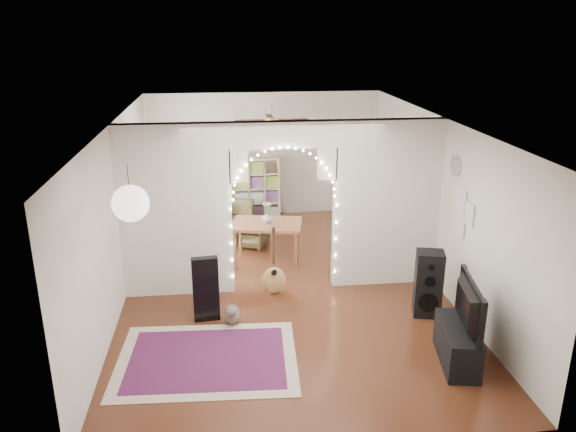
{
  "coord_description": "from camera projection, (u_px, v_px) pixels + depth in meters",
  "views": [
    {
      "loc": [
        -0.9,
        -8.25,
        4.06
      ],
      "look_at": [
        0.11,
        0.3,
        1.11
      ],
      "focal_mm": 35.0,
      "sensor_mm": 36.0,
      "label": 1
    }
  ],
  "objects": [
    {
      "name": "flower_vase",
      "position": [
        267.0,
        218.0,
        9.81
      ],
      "size": [
        0.21,
        0.21,
        0.19
      ],
      "primitive_type": "imported",
      "rotation": [
        0.0,
        0.0,
        -0.18
      ],
      "color": "silver",
      "rests_on": "dining_table"
    },
    {
      "name": "wall_left",
      "position": [
        119.0,
        214.0,
        8.45
      ],
      "size": [
        0.02,
        7.5,
        2.7
      ],
      "primitive_type": "cube",
      "color": "silver",
      "rests_on": "floor"
    },
    {
      "name": "ceiling_fan",
      "position": [
        271.0,
        120.0,
        10.27
      ],
      "size": [
        1.1,
        1.1,
        0.3
      ],
      "primitive_type": null,
      "color": "#B1923B",
      "rests_on": "ceiling"
    },
    {
      "name": "tabby_cat",
      "position": [
        232.0,
        314.0,
        7.99
      ],
      "size": [
        0.27,
        0.54,
        0.35
      ],
      "rotation": [
        0.0,
        0.0,
        -0.12
      ],
      "color": "brown",
      "rests_on": "floor"
    },
    {
      "name": "picture_frames",
      "position": [
        463.0,
        213.0,
        8.02
      ],
      "size": [
        0.02,
        0.5,
        0.7
      ],
      "primitive_type": null,
      "color": "white",
      "rests_on": "wall_right"
    },
    {
      "name": "dining_table",
      "position": [
        267.0,
        227.0,
        9.86
      ],
      "size": [
        1.32,
        1.0,
        0.76
      ],
      "rotation": [
        0.0,
        0.0,
        -0.18
      ],
      "color": "brown",
      "rests_on": "floor"
    },
    {
      "name": "bookcase",
      "position": [
        249.0,
        188.0,
        12.19
      ],
      "size": [
        1.34,
        0.45,
        1.36
      ],
      "primitive_type": "cube",
      "rotation": [
        0.0,
        0.0,
        -0.09
      ],
      "color": "#C5B18E",
      "rests_on": "floor"
    },
    {
      "name": "floor",
      "position": [
        283.0,
        286.0,
        9.17
      ],
      "size": [
        7.5,
        7.5,
        0.0
      ],
      "primitive_type": "plane",
      "color": "black",
      "rests_on": "ground"
    },
    {
      "name": "media_console",
      "position": [
        457.0,
        345.0,
        7.03
      ],
      "size": [
        0.57,
        1.05,
        0.5
      ],
      "primitive_type": "cube",
      "rotation": [
        0.0,
        0.0,
        -0.18
      ],
      "color": "black",
      "rests_on": "floor"
    },
    {
      "name": "wall_right",
      "position": [
        438.0,
        202.0,
        9.01
      ],
      "size": [
        0.02,
        7.5,
        2.7
      ],
      "primitive_type": "cube",
      "color": "silver",
      "rests_on": "floor"
    },
    {
      "name": "area_rug",
      "position": [
        207.0,
        359.0,
        7.17
      ],
      "size": [
        2.36,
        1.83,
        0.02
      ],
      "primitive_type": "cube",
      "rotation": [
        0.0,
        0.0,
        -0.05
      ],
      "color": "maroon",
      "rests_on": "floor"
    },
    {
      "name": "divider_wall",
      "position": [
        283.0,
        203.0,
        8.71
      ],
      "size": [
        5.0,
        0.2,
        2.7
      ],
      "color": "silver",
      "rests_on": "floor"
    },
    {
      "name": "floor_speaker",
      "position": [
        428.0,
        284.0,
        8.13
      ],
      "size": [
        0.45,
        0.41,
        0.99
      ],
      "rotation": [
        0.0,
        0.0,
        -0.24
      ],
      "color": "black",
      "rests_on": "floor"
    },
    {
      "name": "dining_chair_left",
      "position": [
        252.0,
        234.0,
        10.75
      ],
      "size": [
        0.68,
        0.69,
        0.48
      ],
      "primitive_type": "imported",
      "rotation": [
        0.0,
        0.0,
        -0.41
      ],
      "color": "#4A4125",
      "rests_on": "floor"
    },
    {
      "name": "dining_chair_right",
      "position": [
        239.0,
        215.0,
        11.73
      ],
      "size": [
        0.69,
        0.7,
        0.56
      ],
      "primitive_type": "imported",
      "rotation": [
        0.0,
        0.0,
        -0.16
      ],
      "color": "#4A4125",
      "rests_on": "floor"
    },
    {
      "name": "tv",
      "position": [
        462.0,
        305.0,
        6.85
      ],
      "size": [
        0.33,
        1.08,
        0.62
      ],
      "primitive_type": "imported",
      "rotation": [
        0.0,
        0.0,
        1.39
      ],
      "color": "black",
      "rests_on": "media_console"
    },
    {
      "name": "paper_lantern",
      "position": [
        131.0,
        203.0,
        5.97
      ],
      "size": [
        0.4,
        0.4,
        0.4
      ],
      "primitive_type": "sphere",
      "color": "white",
      "rests_on": "ceiling"
    },
    {
      "name": "wall_front",
      "position": [
        327.0,
        332.0,
        5.21
      ],
      "size": [
        5.0,
        0.02,
        2.7
      ],
      "primitive_type": "cube",
      "color": "silver",
      "rests_on": "floor"
    },
    {
      "name": "fairy_lights",
      "position": [
        284.0,
        198.0,
        8.54
      ],
      "size": [
        1.64,
        0.04,
        1.6
      ],
      "primitive_type": null,
      "color": "#FFEABF",
      "rests_on": "divider_wall"
    },
    {
      "name": "wall_back",
      "position": [
        265.0,
        155.0,
        12.25
      ],
      "size": [
        5.0,
        0.02,
        2.7
      ],
      "primitive_type": "cube",
      "color": "silver",
      "rests_on": "floor"
    },
    {
      "name": "acoustic_guitar",
      "position": [
        274.0,
        270.0,
        8.78
      ],
      "size": [
        0.4,
        0.26,
        0.95
      ],
      "rotation": [
        0.0,
        0.0,
        0.36
      ],
      "color": "#BA7D4A",
      "rests_on": "floor"
    },
    {
      "name": "wall_clock",
      "position": [
        456.0,
        166.0,
        8.2
      ],
      "size": [
        0.03,
        0.31,
        0.31
      ],
      "primitive_type": "cylinder",
      "rotation": [
        0.0,
        1.57,
        0.0
      ],
      "color": "white",
      "rests_on": "wall_right"
    },
    {
      "name": "ceiling",
      "position": [
        283.0,
        121.0,
        8.29
      ],
      "size": [
        5.0,
        7.5,
        0.02
      ],
      "primitive_type": "cube",
      "color": "white",
      "rests_on": "wall_back"
    },
    {
      "name": "guitar_case",
      "position": [
        206.0,
        289.0,
        7.98
      ],
      "size": [
        0.38,
        0.16,
        0.97
      ],
      "primitive_type": "cube",
      "rotation": [
        0.0,
        0.0,
        0.11
      ],
      "color": "black",
      "rests_on": "floor"
    },
    {
      "name": "window",
      "position": [
        136.0,
        174.0,
        10.1
      ],
      "size": [
        0.04,
        1.2,
        1.4
      ],
      "primitive_type": "cube",
      "color": "white",
      "rests_on": "wall_left"
    }
  ]
}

